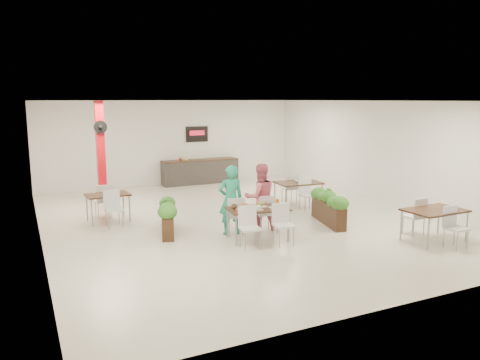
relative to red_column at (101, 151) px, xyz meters
The scene contains 12 objects.
ground 5.11m from the red_column, 51.64° to the right, with size 12.00×12.00×0.00m, color beige.
room_shell 4.85m from the red_column, 51.64° to the right, with size 10.10×12.10×3.22m.
red_column is the anchor object (origin of this frame).
service_counter 4.56m from the red_column, 25.00° to the left, with size 3.00×0.64×2.20m.
main_table 6.29m from the red_column, 65.21° to the right, with size 1.49×1.77×0.92m.
diner_man 5.51m from the red_column, 66.05° to the right, with size 0.62×0.41×1.70m, color #229776.
diner_woman 5.88m from the red_column, 58.84° to the right, with size 0.82×0.64×1.69m, color #ED6983.
planter_left 4.44m from the red_column, 78.32° to the right, with size 0.78×1.68×0.90m.
planter_right 7.26m from the red_column, 46.35° to the right, with size 0.74×1.79×0.95m.
side_table_a 2.68m from the red_column, 96.03° to the right, with size 1.15×1.64×0.92m.
side_table_b 6.25m from the red_column, 30.31° to the right, with size 1.41×1.65×0.92m.
side_table_c 9.80m from the red_column, 50.44° to the right, with size 1.38×1.63×0.92m.
Camera 1 is at (-5.31, -11.23, 3.24)m, focal length 35.00 mm.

